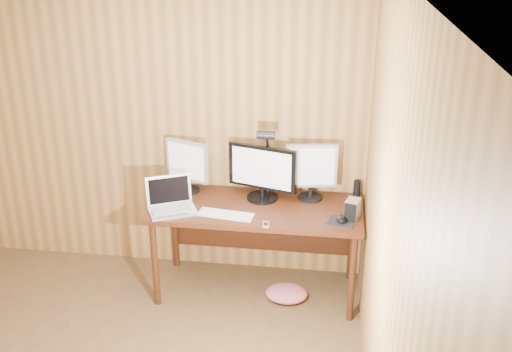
% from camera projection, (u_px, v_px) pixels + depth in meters
% --- Properties ---
extents(room_shell, '(4.00, 4.00, 4.00)m').
position_uv_depth(room_shell, '(28.00, 243.00, 2.99)').
color(room_shell, brown).
rests_on(room_shell, ground).
extents(desk, '(1.60, 0.70, 0.75)m').
position_uv_depth(desk, '(258.00, 216.00, 4.67)').
color(desk, '#3F1C0D').
rests_on(desk, floor).
extents(monitor_center, '(0.54, 0.24, 0.43)m').
position_uv_depth(monitor_center, '(262.00, 172.00, 4.59)').
color(monitor_center, black).
rests_on(monitor_center, desk).
extents(monitor_left, '(0.36, 0.18, 0.42)m').
position_uv_depth(monitor_left, '(187.00, 165.00, 4.73)').
color(monitor_left, black).
rests_on(monitor_left, desk).
extents(monitor_right, '(0.40, 0.19, 0.45)m').
position_uv_depth(monitor_right, '(311.00, 170.00, 4.59)').
color(monitor_right, black).
rests_on(monitor_right, desk).
extents(laptop, '(0.42, 0.39, 0.25)m').
position_uv_depth(laptop, '(171.00, 202.00, 4.48)').
color(laptop, silver).
rests_on(laptop, desk).
extents(keyboard, '(0.43, 0.18, 0.02)m').
position_uv_depth(keyboard, '(226.00, 214.00, 4.40)').
color(keyboard, white).
rests_on(keyboard, desk).
extents(mousepad, '(0.23, 0.20, 0.00)m').
position_uv_depth(mousepad, '(342.00, 222.00, 4.31)').
color(mousepad, black).
rests_on(mousepad, desk).
extents(mouse, '(0.08, 0.12, 0.04)m').
position_uv_depth(mouse, '(342.00, 219.00, 4.30)').
color(mouse, black).
rests_on(mouse, mousepad).
extents(hard_drive, '(0.12, 0.15, 0.15)m').
position_uv_depth(hard_drive, '(352.00, 209.00, 4.33)').
color(hard_drive, silver).
rests_on(hard_drive, desk).
extents(phone, '(0.05, 0.09, 0.01)m').
position_uv_depth(phone, '(266.00, 225.00, 4.26)').
color(phone, silver).
rests_on(phone, desk).
extents(speaker, '(0.05, 0.05, 0.13)m').
position_uv_depth(speaker, '(357.00, 188.00, 4.71)').
color(speaker, black).
rests_on(speaker, desk).
extents(desk_lamp, '(0.14, 0.20, 0.60)m').
position_uv_depth(desk_lamp, '(267.00, 152.00, 4.57)').
color(desk_lamp, black).
rests_on(desk_lamp, desk).
extents(fabric_pile, '(0.38, 0.34, 0.11)m').
position_uv_depth(fabric_pile, '(286.00, 293.00, 4.70)').
color(fabric_pile, '#CB626E').
rests_on(fabric_pile, floor).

